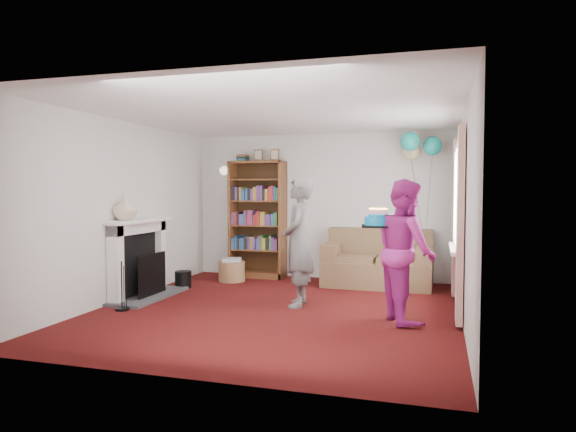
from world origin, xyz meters
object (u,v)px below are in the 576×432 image
(sofa, at_px, (378,264))
(birthday_cake, at_px, (378,221))
(person_magenta, at_px, (406,250))
(person_striped, at_px, (298,242))
(bookcase, at_px, (258,221))

(sofa, relative_size, birthday_cake, 4.42)
(sofa, relative_size, person_magenta, 1.02)
(birthday_cake, bearing_deg, person_striped, 159.37)
(person_striped, distance_m, person_magenta, 1.46)
(bookcase, xyz_separation_m, birthday_cake, (2.37, -2.42, 0.18))
(person_striped, bearing_deg, birthday_cake, 60.05)
(sofa, bearing_deg, person_magenta, -74.67)
(sofa, xyz_separation_m, birthday_cake, (0.24, -2.19, 0.83))
(person_striped, bearing_deg, person_magenta, 64.69)
(bookcase, relative_size, person_magenta, 1.35)
(person_magenta, bearing_deg, birthday_cake, 66.80)
(sofa, bearing_deg, bookcase, 174.74)
(person_magenta, relative_size, birthday_cake, 4.34)
(sofa, distance_m, person_striped, 2.04)
(sofa, height_order, person_striped, person_striped)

